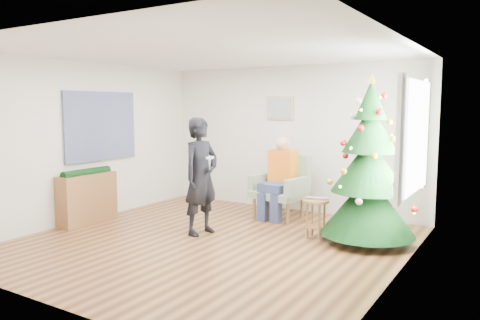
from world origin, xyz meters
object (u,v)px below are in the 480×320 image
Objects in this scene: christmas_tree at (369,168)px; standing_man at (201,176)px; stool at (316,218)px; console at (87,199)px; armchair at (281,194)px.

christmas_tree reaches higher than standing_man.
standing_man reaches higher than stool.
console is at bearing -162.97° from christmas_tree.
stool is at bearing -33.03° from armchair.
stool is 3.66m from console.
armchair is 1.05× the size of console.
christmas_tree is at bearing -14.87° from armchair.
console is at bearing 112.09° from standing_man.
standing_man is (-2.23, -0.82, -0.18)m from christmas_tree.
console is at bearing -133.02° from armchair.
stool is 0.53× the size of armchair.
armchair is (-1.70, 0.72, -0.65)m from christmas_tree.
standing_man is at bearing -156.35° from stool.
armchair is at bearing 138.90° from stool.
console reaches higher than stool.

